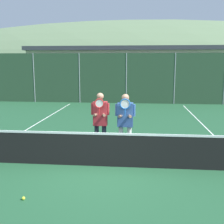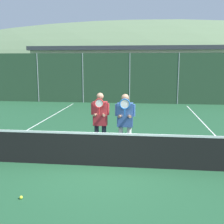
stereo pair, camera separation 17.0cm
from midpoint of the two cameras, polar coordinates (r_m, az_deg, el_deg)
The scene contains 13 objects.
ground_plane at distance 7.58m, azimuth -2.06°, elevation -10.97°, with size 120.00×120.00×0.00m, color #1E4C2D.
hill_distant at distance 60.29m, azimuth 4.67°, elevation 7.45°, with size 108.43×60.24×21.08m.
clubhouse_building at distance 27.17m, azimuth 2.60°, elevation 8.72°, with size 18.08×5.50×4.13m.
fence_back at distance 18.79m, azimuth 2.65°, elevation 6.83°, with size 19.07×0.06×3.32m.
tennis_net at distance 7.42m, azimuth -2.08°, elevation -7.55°, with size 9.94×0.09×1.02m.
court_line_left_sideline at distance 11.36m, azimuth -18.82°, elevation -4.31°, with size 0.05×16.00×0.01m, color white.
court_line_right_sideline at distance 10.73m, azimuth 20.26°, elevation -5.23°, with size 0.05×16.00×0.01m, color white.
player_leftmost at distance 8.25m, azimuth -2.99°, elevation -1.41°, with size 0.54×0.34×1.85m.
player_center_left at distance 8.13m, azimuth 2.10°, elevation -1.52°, with size 0.59×0.34×1.83m.
car_far_left at distance 22.39m, azimuth -12.48°, elevation 5.19°, with size 4.60×1.93×1.78m.
car_left_of_center at distance 21.55m, azimuth 1.74°, elevation 5.15°, with size 4.68×2.07×1.69m.
car_center at distance 21.95m, azimuth 15.46°, elevation 5.02°, with size 4.03×1.94×1.82m.
tennis_ball_on_court at distance 6.16m, azimuth -18.33°, elevation -16.30°, with size 0.07×0.07×0.07m.
Camera 1 is at (0.86, -7.02, 2.72)m, focal length 45.00 mm.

